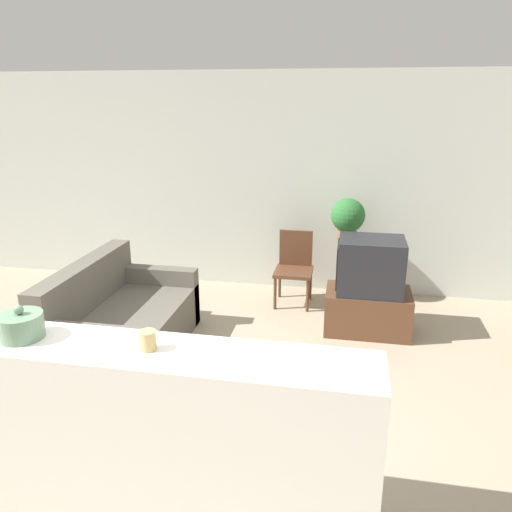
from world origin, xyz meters
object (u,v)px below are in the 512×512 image
object	(u,v)px
wooden_chair	(294,265)
potted_plant	(348,217)
decorative_bowl	(21,326)
couch	(121,323)
television	(370,265)

from	to	relation	value
wooden_chair	potted_plant	distance (m)	0.84
potted_plant	decorative_bowl	size ratio (longest dim) A/B	2.05
couch	potted_plant	bearing A→B (deg)	39.42
decorative_bowl	couch	bearing A→B (deg)	100.36
wooden_chair	decorative_bowl	size ratio (longest dim) A/B	3.48
couch	decorative_bowl	bearing A→B (deg)	-79.64
television	wooden_chair	world-z (taller)	television
couch	potted_plant	distance (m)	2.81
couch	wooden_chair	bearing A→B (deg)	46.42
wooden_chair	couch	bearing A→B (deg)	-133.58
couch	decorative_bowl	distance (m)	2.02
couch	potted_plant	size ratio (longest dim) A/B	3.24
television	wooden_chair	size ratio (longest dim) A/B	0.78
television	decorative_bowl	size ratio (longest dim) A/B	2.72
decorative_bowl	television	bearing A→B (deg)	53.57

